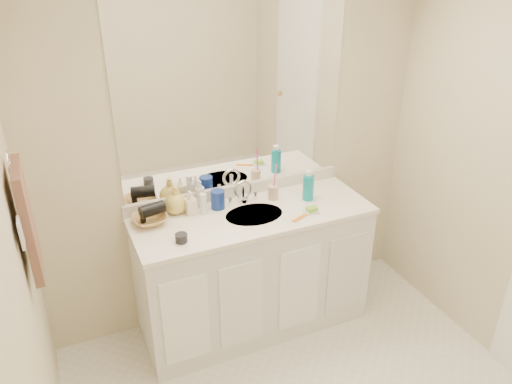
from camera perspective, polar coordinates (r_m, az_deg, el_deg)
The scene contains 25 objects.
wall_back at distance 3.23m, azimuth -2.34°, elevation 4.76°, with size 2.60×0.02×2.40m, color beige.
wall_left at distance 1.93m, azimuth -25.22°, elevation -15.20°, with size 0.02×2.60×2.40m, color beige.
vanity_cabinet at distance 3.38m, azimuth -0.35°, elevation -9.13°, with size 1.50×0.55×0.85m, color white.
countertop at distance 3.15m, azimuth -0.37°, elevation -2.63°, with size 1.52×0.57×0.03m, color white.
backsplash at distance 3.33m, azimuth -2.16°, elevation 0.20°, with size 1.52×0.03×0.08m, color silver.
sink_basin at distance 3.13m, azimuth -0.22°, elevation -2.75°, with size 0.37×0.37×0.02m, color silver.
faucet at distance 3.24m, azimuth -1.50°, elevation -0.28°, with size 0.02×0.02×0.11m, color silver.
mirror at distance 3.11m, azimuth -2.43°, elevation 10.89°, with size 1.48×0.01×1.20m, color white.
blue_mug at distance 3.18m, azimuth -4.39°, elevation -0.86°, with size 0.09×0.09×0.12m, color navy.
tan_cup at distance 3.29m, azimuth 1.97°, elevation -0.04°, with size 0.07×0.07×0.09m, color #CDAE91.
toothbrush at distance 3.25m, azimuth 2.16°, elevation 1.62°, with size 0.01×0.01×0.20m, color #FF4397.
mouthwash_bottle at distance 3.28m, azimuth 6.00°, elevation 0.50°, with size 0.07×0.07×0.17m, color #0C8B9B.
soap_dish at distance 3.16m, azimuth 6.37°, elevation -2.22°, with size 0.09×0.07×0.01m, color silver.
green_soap at distance 3.15m, azimuth 6.39°, elevation -1.92°, with size 0.07×0.05×0.02m, color #85C730.
orange_comb at distance 3.09m, azimuth 5.07°, elevation -2.95°, with size 0.13×0.03×0.01m, color orange.
dark_jar at distance 2.87m, azimuth -8.53°, elevation -5.21°, with size 0.07×0.07×0.05m, color black.
extra_white_bottle at distance 3.12m, azimuth -6.03°, elevation -1.35°, with size 0.04×0.04×0.14m, color white.
soap_bottle_white at distance 3.20m, azimuth -6.44°, elevation -0.14°, with size 0.07×0.07×0.18m, color silver.
soap_bottle_cream at distance 3.12m, azimuth -7.50°, elevation -1.20°, with size 0.07×0.07×0.15m, color #F2E5C5.
soap_bottle_yellow at distance 3.14m, azimuth -9.20°, elevation -0.88°, with size 0.14×0.14×0.18m, color #D7BD53.
wicker_basket at distance 3.08m, azimuth -12.01°, elevation -3.08°, with size 0.21×0.21×0.05m, color #B48748.
hair_dryer at distance 3.05m, azimuth -11.76°, elevation -1.96°, with size 0.08×0.08×0.15m, color black.
towel_ring at distance 2.43m, azimuth -26.46°, elevation 3.10°, with size 0.11×0.11×0.01m, color silver.
hand_towel at distance 2.55m, azimuth -24.66°, elevation -2.98°, with size 0.04×0.32×0.55m, color #51362B.
switch_plate at distance 2.35m, azimuth -25.28°, elevation -4.26°, with size 0.01×0.09×0.13m, color silver.
Camera 1 is at (-1.09, -1.49, 2.41)m, focal length 35.00 mm.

